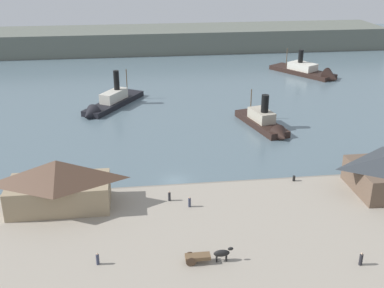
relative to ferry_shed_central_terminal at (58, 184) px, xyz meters
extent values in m
plane|color=slate|center=(17.78, 8.59, -5.03)|extent=(320.00, 320.00, 0.00)
cube|color=#9E9384|center=(17.78, -13.41, -4.43)|extent=(110.00, 36.00, 1.20)
cube|color=gray|center=(17.78, 4.99, -4.53)|extent=(110.00, 0.80, 1.00)
cube|color=#998466|center=(0.00, 0.00, -1.74)|extent=(14.52, 7.29, 4.18)
pyramid|color=brown|center=(0.00, 0.00, 2.03)|extent=(14.81, 7.65, 3.36)
cube|color=brown|center=(18.22, -15.95, -2.98)|extent=(3.07, 1.21, 0.50)
cylinder|color=#4C3828|center=(17.30, -15.35, -3.23)|extent=(1.20, 0.10, 1.20)
cylinder|color=#4C3828|center=(17.30, -16.56, -3.23)|extent=(1.20, 0.10, 1.20)
ellipsoid|color=black|center=(21.15, -15.95, -2.73)|extent=(2.00, 0.70, 0.90)
ellipsoid|color=black|center=(22.25, -15.95, -2.18)|extent=(0.70, 0.32, 0.44)
cylinder|color=black|center=(21.75, -15.75, -3.33)|extent=(0.16, 0.16, 1.00)
cylinder|color=black|center=(21.75, -16.15, -3.33)|extent=(0.16, 0.16, 1.00)
cylinder|color=black|center=(20.55, -15.75, -3.33)|extent=(0.16, 0.16, 1.00)
cylinder|color=black|center=(20.55, -16.15, -3.33)|extent=(0.16, 0.16, 1.00)
cylinder|color=#232328|center=(37.70, -18.90, -3.09)|extent=(0.43, 0.43, 1.48)
sphere|color=#CCA889|center=(37.70, -18.90, -2.22)|extent=(0.27, 0.27, 0.27)
cylinder|color=#33384C|center=(6.15, -14.72, -3.15)|extent=(0.40, 0.40, 1.36)
sphere|color=#CCA889|center=(6.15, -14.72, -2.35)|extent=(0.25, 0.25, 0.25)
cylinder|color=#232328|center=(16.09, -0.25, -3.16)|extent=(0.40, 0.40, 1.35)
sphere|color=#CCA889|center=(16.09, -0.25, -2.36)|extent=(0.25, 0.25, 0.25)
cylinder|color=#33384C|center=(18.88, -2.46, -3.14)|extent=(0.41, 0.41, 1.39)
sphere|color=#CCA889|center=(18.88, -2.46, -2.32)|extent=(0.25, 0.25, 0.25)
cylinder|color=black|center=(36.91, 3.66, -3.38)|extent=(0.44, 0.44, 0.90)
cube|color=black|center=(6.70, 51.36, -4.37)|extent=(15.05, 19.99, 1.32)
cone|color=black|center=(1.22, 42.66, -4.37)|extent=(5.65, 5.45, 4.34)
cube|color=beige|center=(6.70, 51.36, -2.50)|extent=(6.98, 8.56, 2.42)
cylinder|color=black|center=(7.54, 52.68, 1.10)|extent=(1.41, 1.41, 4.79)
cylinder|color=brown|center=(10.00, 56.59, -0.43)|extent=(0.24, 0.24, 6.56)
cube|color=black|center=(39.09, 32.35, -4.32)|extent=(8.53, 17.35, 1.43)
cone|color=black|center=(41.15, 24.23, -4.32)|extent=(4.72, 3.93, 4.11)
cube|color=#B2A893|center=(39.09, 32.35, -2.48)|extent=(4.99, 7.30, 2.26)
cylinder|color=black|center=(39.38, 31.20, 0.57)|extent=(1.61, 1.61, 3.83)
cylinder|color=brown|center=(37.86, 37.21, -0.77)|extent=(0.24, 0.24, 5.68)
cube|color=black|center=(63.83, 75.92, -4.39)|extent=(16.98, 21.12, 1.29)
cone|color=black|center=(69.66, 67.12, -4.39)|extent=(6.87, 6.33, 5.73)
cube|color=silver|center=(63.83, 75.92, -2.69)|extent=(8.66, 9.49, 2.10)
cylinder|color=black|center=(63.28, 76.74, 0.32)|extent=(1.50, 1.50, 3.93)
cylinder|color=brown|center=(60.32, 81.20, -0.91)|extent=(0.24, 0.24, 5.65)
cube|color=#60665B|center=(17.78, 118.59, -1.03)|extent=(180.00, 24.00, 8.00)
camera|label=1|loc=(11.35, -63.63, 32.02)|focal=44.70mm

